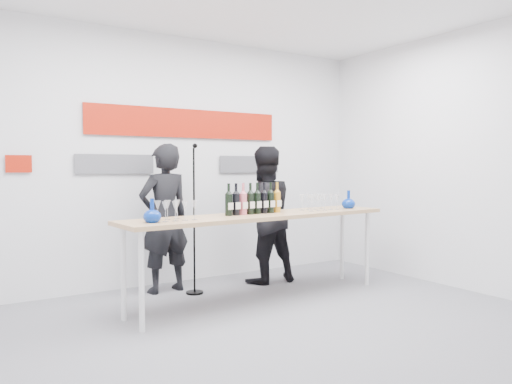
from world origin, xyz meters
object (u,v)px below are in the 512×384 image
Objects in this scene: tasting_table at (261,221)px; mic_stand at (194,248)px; presenter_left at (164,218)px; presenter_right at (263,215)px.

tasting_table is 0.86m from mic_stand.
presenter_left is 1.22m from presenter_right.
presenter_left is 1.00× the size of mic_stand.
presenter_left reaches higher than tasting_table.
presenter_right is at bearing 163.05° from presenter_left.
tasting_table is 1.87× the size of presenter_right.
mic_stand is at bearing 126.39° from presenter_left.
presenter_left is (-0.72, 0.90, -0.01)m from tasting_table.
mic_stand reaches higher than presenter_right.
presenter_right reaches higher than tasting_table.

